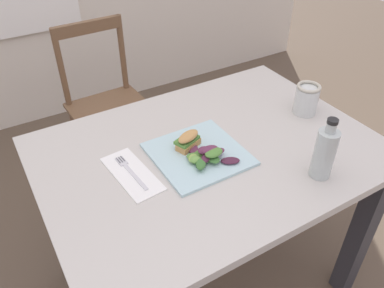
% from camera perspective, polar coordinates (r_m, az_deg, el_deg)
% --- Properties ---
extents(dining_table, '(1.13, 0.82, 0.74)m').
position_cam_1_polar(dining_table, '(1.40, 2.55, -5.19)').
color(dining_table, '#BCB7AD').
rests_on(dining_table, ground).
extents(chair_wooden_far, '(0.41, 0.41, 0.87)m').
position_cam_1_polar(chair_wooden_far, '(2.14, -12.21, 5.47)').
color(chair_wooden_far, brown).
rests_on(chair_wooden_far, ground).
extents(plate_lunch, '(0.29, 0.29, 0.01)m').
position_cam_1_polar(plate_lunch, '(1.27, 0.92, -1.47)').
color(plate_lunch, silver).
rests_on(plate_lunch, dining_table).
extents(sandwich_half_front, '(0.10, 0.08, 0.06)m').
position_cam_1_polar(sandwich_half_front, '(1.28, -0.59, 0.59)').
color(sandwich_half_front, tan).
rests_on(sandwich_half_front, plate_lunch).
extents(salad_mixed_greens, '(0.16, 0.17, 0.04)m').
position_cam_1_polar(salad_mixed_greens, '(1.23, 2.23, -1.67)').
color(salad_mixed_greens, '#518438').
rests_on(salad_mixed_greens, plate_lunch).
extents(napkin_folded, '(0.12, 0.26, 0.00)m').
position_cam_1_polar(napkin_folded, '(1.22, -8.84, -4.35)').
color(napkin_folded, white).
rests_on(napkin_folded, dining_table).
extents(fork_on_napkin, '(0.03, 0.19, 0.00)m').
position_cam_1_polar(fork_on_napkin, '(1.23, -9.24, -3.78)').
color(fork_on_napkin, silver).
rests_on(fork_on_napkin, napkin_folded).
extents(bottle_cold_brew, '(0.06, 0.06, 0.20)m').
position_cam_1_polar(bottle_cold_brew, '(1.22, 18.86, -1.61)').
color(bottle_cold_brew, black).
rests_on(bottle_cold_brew, dining_table).
extents(mason_jar_iced_tea, '(0.09, 0.09, 0.12)m').
position_cam_1_polar(mason_jar_iced_tea, '(1.53, 16.50, 6.18)').
color(mason_jar_iced_tea, '#C67528').
rests_on(mason_jar_iced_tea, dining_table).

